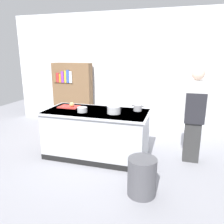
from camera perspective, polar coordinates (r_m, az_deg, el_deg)
name	(u,v)px	position (r m, az deg, el deg)	size (l,w,h in m)	color
ground_plane	(97,155)	(4.46, -3.89, -11.03)	(10.00, 10.00, 0.00)	gray
back_wall	(123,71)	(6.04, 2.89, 10.59)	(6.40, 0.12, 3.00)	silver
counter_island	(97,133)	(4.27, -4.00, -5.41)	(1.98, 0.98, 0.90)	#B7BABF
cutting_board	(69,107)	(4.51, -11.00, 1.33)	(0.40, 0.28, 0.02)	red
onion	(72,105)	(4.44, -10.34, 1.91)	(0.09, 0.09, 0.09)	tan
stock_pot	(114,110)	(3.96, 0.50, 0.57)	(0.31, 0.24, 0.13)	#B7BABF
sauce_pan	(138,108)	(4.16, 6.63, 1.05)	(0.22, 0.16, 0.11)	#99999E
mixing_bowl	(82,110)	(4.09, -7.68, 0.60)	(0.18, 0.18, 0.09)	#B7BABF
trash_bin	(142,177)	(3.24, 7.72, -16.20)	(0.40, 0.40, 0.55)	#4C4C51
person_chef	(194,113)	(4.19, 20.47, -0.32)	(0.38, 0.25, 1.72)	#313131
bookshelf	(73,94)	(6.31, -10.07, 4.64)	(1.10, 0.31, 1.70)	brown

